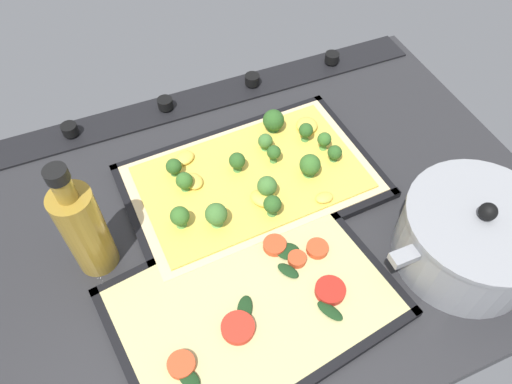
{
  "coord_description": "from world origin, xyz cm",
  "views": [
    {
      "loc": [
        19.2,
        39.2,
        61.72
      ],
      "look_at": [
        2.18,
        -1.2,
        4.75
      ],
      "focal_mm": 34.01,
      "sensor_mm": 36.0,
      "label": 1
    }
  ],
  "objects_px": {
    "broccoli_pizza": "(253,176)",
    "cooking_pot": "(471,237)",
    "veggie_pizza_back": "(256,301)",
    "baking_tray_back": "(253,304)",
    "baking_tray_front": "(252,182)",
    "oil_bottle": "(84,228)"
  },
  "relations": [
    {
      "from": "broccoli_pizza",
      "to": "cooking_pot",
      "type": "relative_size",
      "value": 1.43
    },
    {
      "from": "veggie_pizza_back",
      "to": "cooking_pot",
      "type": "relative_size",
      "value": 1.39
    },
    {
      "from": "veggie_pizza_back",
      "to": "broccoli_pizza",
      "type": "bearing_deg",
      "value": -111.85
    },
    {
      "from": "baking_tray_back",
      "to": "veggie_pizza_back",
      "type": "height_order",
      "value": "veggie_pizza_back"
    },
    {
      "from": "baking_tray_front",
      "to": "cooking_pot",
      "type": "bearing_deg",
      "value": 133.5
    },
    {
      "from": "baking_tray_back",
      "to": "cooking_pot",
      "type": "distance_m",
      "value": 0.31
    },
    {
      "from": "baking_tray_back",
      "to": "oil_bottle",
      "type": "height_order",
      "value": "oil_bottle"
    },
    {
      "from": "veggie_pizza_back",
      "to": "baking_tray_front",
      "type": "bearing_deg",
      "value": -111.11
    },
    {
      "from": "baking_tray_back",
      "to": "baking_tray_front",
      "type": "bearing_deg",
      "value": -111.94
    },
    {
      "from": "baking_tray_front",
      "to": "oil_bottle",
      "type": "relative_size",
      "value": 2.04
    },
    {
      "from": "oil_bottle",
      "to": "baking_tray_front",
      "type": "bearing_deg",
      "value": -170.23
    },
    {
      "from": "baking_tray_front",
      "to": "baking_tray_back",
      "type": "relative_size",
      "value": 1.02
    },
    {
      "from": "oil_bottle",
      "to": "baking_tray_back",
      "type": "bearing_deg",
      "value": 139.58
    },
    {
      "from": "baking_tray_back",
      "to": "cooking_pot",
      "type": "xyz_separation_m",
      "value": [
        -0.31,
        0.05,
        0.05
      ]
    },
    {
      "from": "baking_tray_front",
      "to": "oil_bottle",
      "type": "xyz_separation_m",
      "value": [
        0.26,
        0.04,
        0.08
      ]
    },
    {
      "from": "baking_tray_front",
      "to": "oil_bottle",
      "type": "distance_m",
      "value": 0.27
    },
    {
      "from": "cooking_pot",
      "to": "oil_bottle",
      "type": "height_order",
      "value": "oil_bottle"
    },
    {
      "from": "baking_tray_back",
      "to": "veggie_pizza_back",
      "type": "xyz_separation_m",
      "value": [
        -0.0,
        0.0,
        0.01
      ]
    },
    {
      "from": "broccoli_pizza",
      "to": "cooking_pot",
      "type": "distance_m",
      "value": 0.33
    },
    {
      "from": "baking_tray_front",
      "to": "broccoli_pizza",
      "type": "relative_size",
      "value": 1.07
    },
    {
      "from": "broccoli_pizza",
      "to": "oil_bottle",
      "type": "height_order",
      "value": "oil_bottle"
    },
    {
      "from": "broccoli_pizza",
      "to": "baking_tray_back",
      "type": "relative_size",
      "value": 0.96
    }
  ]
}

